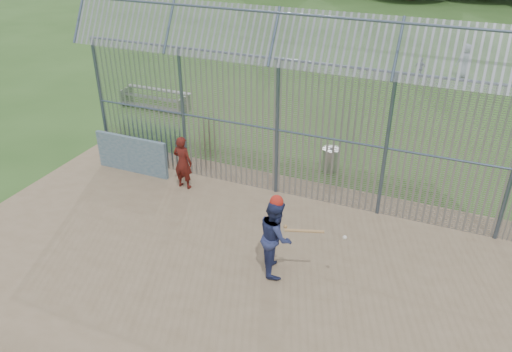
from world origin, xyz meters
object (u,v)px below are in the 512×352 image
at_px(trash_can, 331,159).
at_px(bleacher, 155,99).
at_px(onlooker, 183,162).
at_px(batter, 276,236).
at_px(dugout_wall, 132,155).

xyz_separation_m(trash_can, bleacher, (-8.14, 2.41, 0.03)).
height_order(onlooker, bleacher, onlooker).
bearing_deg(bleacher, batter, -42.98).
relative_size(dugout_wall, onlooker, 1.52).
relative_size(onlooker, bleacher, 0.55).
distance_m(trash_can, bleacher, 8.49).
distance_m(dugout_wall, trash_can, 6.27).
bearing_deg(batter, trash_can, -24.17).
height_order(dugout_wall, onlooker, onlooker).
bearing_deg(onlooker, batter, 149.33).
bearing_deg(batter, onlooker, 31.10).
bearing_deg(dugout_wall, trash_can, 24.34).
xyz_separation_m(batter, bleacher, (-8.30, 7.74, -0.55)).
bearing_deg(bleacher, trash_can, -16.48).
relative_size(dugout_wall, bleacher, 0.83).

